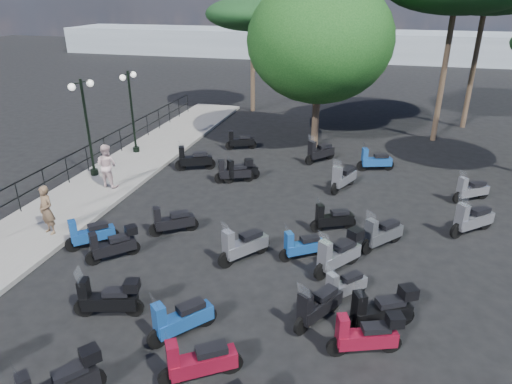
% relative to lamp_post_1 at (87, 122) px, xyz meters
% --- Properties ---
extents(ground, '(120.00, 120.00, 0.00)m').
position_rel_lamp_post_1_xyz_m(ground, '(7.30, -4.52, -2.44)').
color(ground, black).
rests_on(ground, ground).
extents(sidewalk, '(3.00, 30.00, 0.15)m').
position_rel_lamp_post_1_xyz_m(sidewalk, '(0.80, -1.52, -2.36)').
color(sidewalk, slate).
rests_on(sidewalk, ground).
extents(railing, '(0.04, 26.04, 1.10)m').
position_rel_lamp_post_1_xyz_m(railing, '(-0.50, -1.72, -1.54)').
color(railing, black).
rests_on(railing, sidewalk).
extents(lamp_post_1, '(0.50, 1.16, 4.01)m').
position_rel_lamp_post_1_xyz_m(lamp_post_1, '(0.00, 0.00, 0.00)').
color(lamp_post_1, black).
rests_on(lamp_post_1, sidewalk).
extents(lamp_post_2, '(0.31, 1.13, 3.83)m').
position_rel_lamp_post_1_xyz_m(lamp_post_2, '(0.22, 3.18, -0.10)').
color(lamp_post_2, black).
rests_on(lamp_post_2, sidewalk).
extents(woman, '(0.68, 0.56, 1.61)m').
position_rel_lamp_post_1_xyz_m(woman, '(1.53, -4.82, -1.48)').
color(woman, brown).
rests_on(woman, sidewalk).
extents(pedestrian_far, '(0.91, 0.75, 1.73)m').
position_rel_lamp_post_1_xyz_m(pedestrian_far, '(1.28, -0.93, -1.42)').
color(pedestrian_far, beige).
rests_on(pedestrian_far, sidewalk).
extents(scooter_2, '(1.24, 1.20, 1.30)m').
position_rel_lamp_post_1_xyz_m(scooter_2, '(3.17, -5.04, -1.99)').
color(scooter_2, black).
rests_on(scooter_2, ground).
extents(scooter_3, '(1.24, 1.24, 1.27)m').
position_rel_lamp_post_1_xyz_m(scooter_3, '(4.23, -5.49, -1.96)').
color(scooter_3, black).
rests_on(scooter_3, ground).
extents(scooter_4, '(1.55, 0.88, 1.31)m').
position_rel_lamp_post_1_xyz_m(scooter_4, '(5.88, 1.06, -1.94)').
color(scooter_4, black).
rests_on(scooter_4, ground).
extents(scooter_5, '(1.69, 0.91, 1.42)m').
position_rel_lamp_post_1_xyz_m(scooter_5, '(3.73, 1.95, -1.94)').
color(scooter_5, black).
rests_on(scooter_5, ground).
extents(scooter_7, '(1.66, 0.72, 1.35)m').
position_rel_lamp_post_1_xyz_m(scooter_7, '(5.50, -7.81, -1.93)').
color(scooter_7, black).
rests_on(scooter_7, ground).
extents(scooter_8, '(1.19, 1.42, 1.39)m').
position_rel_lamp_post_1_xyz_m(scooter_8, '(7.48, -8.03, -1.95)').
color(scooter_8, black).
rests_on(scooter_8, ground).
extents(scooter_9, '(1.39, 1.03, 1.30)m').
position_rel_lamp_post_1_xyz_m(scooter_9, '(5.24, -3.61, -1.99)').
color(scooter_9, black).
rests_on(scooter_9, ground).
extents(scooter_10, '(1.30, 1.10, 1.28)m').
position_rel_lamp_post_1_xyz_m(scooter_10, '(6.10, 1.26, -1.99)').
color(scooter_10, black).
rests_on(scooter_10, ground).
extents(scooter_11, '(1.47, 0.81, 1.25)m').
position_rel_lamp_post_1_xyz_m(scooter_11, '(4.86, 5.21, -2.00)').
color(scooter_11, black).
rests_on(scooter_11, ground).
extents(scooter_13, '(1.52, 1.08, 1.40)m').
position_rel_lamp_post_1_xyz_m(scooter_13, '(8.35, -9.13, -1.95)').
color(scooter_13, black).
rests_on(scooter_13, ground).
extents(scooter_14, '(1.31, 0.95, 1.21)m').
position_rel_lamp_post_1_xyz_m(scooter_14, '(9.57, -4.02, -2.02)').
color(scooter_14, black).
rests_on(scooter_14, ground).
extents(scooter_15, '(1.20, 1.52, 1.45)m').
position_rel_lamp_post_1_xyz_m(scooter_15, '(7.92, -4.56, -1.93)').
color(scooter_15, black).
rests_on(scooter_15, ground).
extents(scooter_16, '(1.46, 0.85, 1.25)m').
position_rel_lamp_post_1_xyz_m(scooter_16, '(10.23, -2.04, -2.00)').
color(scooter_16, black).
rests_on(scooter_16, ground).
extents(scooter_17, '(1.20, 1.43, 1.40)m').
position_rel_lamp_post_1_xyz_m(scooter_17, '(8.93, 4.41, -1.95)').
color(scooter_17, black).
rests_on(scooter_17, ground).
extents(scooter_19, '(1.00, 1.52, 1.35)m').
position_rel_lamp_post_1_xyz_m(scooter_19, '(10.40, -6.73, -1.97)').
color(scooter_19, black).
rests_on(scooter_19, ground).
extents(scooter_20, '(1.08, 1.17, 1.20)m').
position_rel_lamp_post_1_xyz_m(scooter_20, '(10.94, -5.70, -2.02)').
color(scooter_20, black).
rests_on(scooter_20, ground).
extents(scooter_21, '(1.24, 1.58, 1.46)m').
position_rel_lamp_post_1_xyz_m(scooter_21, '(10.66, -4.37, -1.89)').
color(scooter_21, black).
rests_on(scooter_21, ground).
extents(scooter_22, '(0.92, 1.68, 1.42)m').
position_rel_lamp_post_1_xyz_m(scooter_22, '(10.26, 1.47, -1.94)').
color(scooter_22, black).
rests_on(scooter_22, ground).
extents(scooter_23, '(1.61, 0.74, 1.32)m').
position_rel_lamp_post_1_xyz_m(scooter_23, '(11.41, 3.96, -1.98)').
color(scooter_23, black).
rests_on(scooter_23, ground).
extents(scooter_25, '(1.60, 0.82, 1.33)m').
position_rel_lamp_post_1_xyz_m(scooter_25, '(11.55, -7.49, -1.94)').
color(scooter_25, black).
rests_on(scooter_25, ground).
extents(scooter_26, '(1.63, 1.06, 1.43)m').
position_rel_lamp_post_1_xyz_m(scooter_26, '(11.85, -6.60, -1.90)').
color(scooter_26, black).
rests_on(scooter_26, ground).
extents(scooter_27, '(1.23, 1.42, 1.41)m').
position_rel_lamp_post_1_xyz_m(scooter_27, '(11.81, -2.78, -1.95)').
color(scooter_27, black).
rests_on(scooter_27, ground).
extents(scooter_28, '(1.48, 1.33, 1.49)m').
position_rel_lamp_post_1_xyz_m(scooter_28, '(14.61, -1.08, -1.92)').
color(scooter_28, black).
rests_on(scooter_28, ground).
extents(scooter_29, '(1.40, 1.02, 1.29)m').
position_rel_lamp_post_1_xyz_m(scooter_29, '(14.99, 1.62, -1.99)').
color(scooter_29, black).
rests_on(scooter_29, ground).
extents(broadleaf_tree, '(6.82, 6.82, 8.06)m').
position_rel_lamp_post_1_xyz_m(broadleaf_tree, '(8.35, 6.69, 2.72)').
color(broadleaf_tree, '#38281E').
rests_on(broadleaf_tree, ground).
extents(pine_2, '(5.74, 5.74, 6.99)m').
position_rel_lamp_post_1_xyz_m(pine_2, '(3.33, 13.10, 3.53)').
color(pine_2, '#38281E').
rests_on(pine_2, ground).
extents(distant_hills, '(70.00, 8.00, 3.00)m').
position_rel_lamp_post_1_xyz_m(distant_hills, '(7.30, 40.48, -0.94)').
color(distant_hills, gray).
rests_on(distant_hills, ground).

